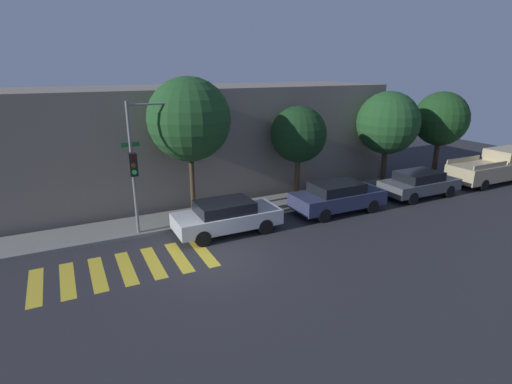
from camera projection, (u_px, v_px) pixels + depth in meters
The scene contains 13 objects.
ground_plane at pixel (214, 260), 14.35m from camera, with size 60.00×60.00×0.00m, color #28282D.
sidewalk at pixel (180, 219), 18.00m from camera, with size 26.00×2.19×0.14m, color slate.
building_row at pixel (153, 142), 21.01m from camera, with size 26.00×6.00×5.66m, color slate.
crosswalk at pixel (126, 268), 13.79m from camera, with size 6.04×2.60×0.00m.
traffic_light_pole at pixel (145, 150), 15.54m from camera, with size 2.69×0.56×5.43m.
sedan_near_corner at pixel (227, 216), 16.50m from camera, with size 4.38×1.84×1.40m.
sedan_middle at pixel (338, 196), 18.89m from camera, with size 4.47×1.89×1.46m.
sedan_far_end at pixel (419, 183), 21.17m from camera, with size 4.30×1.86×1.38m.
pickup_truck at pixel (494, 167), 23.71m from camera, with size 5.57×1.96×1.93m.
tree_near_corner at pixel (189, 120), 17.06m from camera, with size 3.60×3.60×6.29m.
tree_midblock at pixel (299, 135), 19.72m from camera, with size 2.79×2.79×4.85m.
tree_far_end at pixel (388, 123), 22.12m from camera, with size 3.46×3.46×5.40m.
tree_behind_truck at pixel (441, 119), 23.91m from camera, with size 3.21×3.21×5.27m.
Camera 1 is at (-4.39, -12.27, 6.66)m, focal length 28.00 mm.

